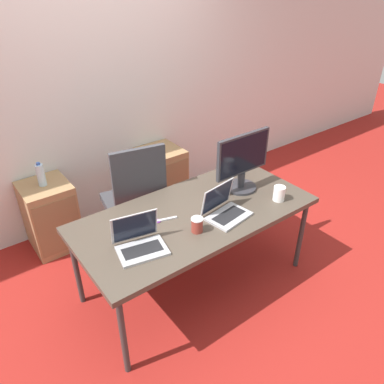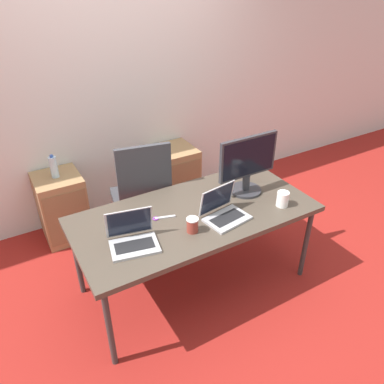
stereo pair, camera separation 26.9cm
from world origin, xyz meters
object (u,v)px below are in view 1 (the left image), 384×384
object	(u,v)px
water_bottle	(41,175)
coffee_cup_white	(279,193)
laptop_left	(225,210)
monitor	(242,162)
cabinet_right	(162,177)
laptop_right	(140,242)
office_chair	(136,210)
cabinet_left	(51,216)
coffee_cup_brown	(197,225)

from	to	relation	value
water_bottle	coffee_cup_white	bearing A→B (deg)	-46.69
laptop_left	monitor	bearing A→B (deg)	30.83
cabinet_right	coffee_cup_white	bearing A→B (deg)	-83.69
cabinet_right	laptop_left	xyz separation A→B (m)	(-0.31, -1.34, 0.43)
water_bottle	laptop_right	distance (m)	1.31
office_chair	laptop_left	xyz separation A→B (m)	(0.28, -0.85, 0.35)
cabinet_left	cabinet_right	size ratio (longest dim) A/B	1.00
office_chair	cabinet_right	size ratio (longest dim) A/B	1.67
coffee_cup_white	coffee_cup_brown	distance (m)	0.74
laptop_right	monitor	world-z (taller)	monitor
cabinet_right	laptop_right	bearing A→B (deg)	-127.26
laptop_left	coffee_cup_brown	size ratio (longest dim) A/B	3.19
laptop_left	laptop_right	bearing A→B (deg)	176.31
water_bottle	office_chair	bearing A→B (deg)	-38.73
laptop_right	coffee_cup_white	size ratio (longest dim) A/B	2.97
laptop_right	coffee_cup_brown	size ratio (longest dim) A/B	3.27
monitor	laptop_right	bearing A→B (deg)	-170.70
cabinet_right	monitor	distance (m)	1.28
cabinet_left	monitor	xyz separation A→B (m)	(1.24, -1.12, 0.62)
cabinet_left	coffee_cup_white	world-z (taller)	coffee_cup_white
cabinet_left	water_bottle	xyz separation A→B (m)	(0.00, 0.00, 0.42)
coffee_cup_brown	coffee_cup_white	bearing A→B (deg)	-4.83
cabinet_left	coffee_cup_white	size ratio (longest dim) A/B	5.54
laptop_left	coffee_cup_white	distance (m)	0.47
office_chair	water_bottle	size ratio (longest dim) A/B	5.01
laptop_left	monitor	xyz separation A→B (m)	(0.36, 0.21, 0.19)
laptop_left	cabinet_right	bearing A→B (deg)	77.03
coffee_cup_white	monitor	bearing A→B (deg)	109.72
monitor	cabinet_left	bearing A→B (deg)	137.82
laptop_right	monitor	bearing A→B (deg)	9.30
laptop_left	cabinet_left	bearing A→B (deg)	123.50
cabinet_left	laptop_right	size ratio (longest dim) A/B	1.87
laptop_right	office_chair	bearing A→B (deg)	63.73
cabinet_right	laptop_left	size ratio (longest dim) A/B	1.92
cabinet_left	laptop_left	distance (m)	1.66
laptop_right	laptop_left	bearing A→B (deg)	-3.69
water_bottle	laptop_right	xyz separation A→B (m)	(0.21, -1.29, 0.01)
office_chair	coffee_cup_brown	size ratio (longest dim) A/B	10.21
office_chair	water_bottle	world-z (taller)	office_chair
coffee_cup_white	cabinet_left	bearing A→B (deg)	133.35
laptop_right	coffee_cup_brown	world-z (taller)	laptop_right
cabinet_right	office_chair	bearing A→B (deg)	-140.33
office_chair	laptop_left	world-z (taller)	office_chair
cabinet_left	laptop_left	bearing A→B (deg)	-56.50
laptop_left	monitor	world-z (taller)	monitor
laptop_left	coffee_cup_brown	distance (m)	0.28
cabinet_right	laptop_left	bearing A→B (deg)	-102.97
cabinet_right	monitor	size ratio (longest dim) A/B	1.26
laptop_left	coffee_cup_white	world-z (taller)	laptop_left
laptop_right	coffee_cup_white	bearing A→B (deg)	-6.86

